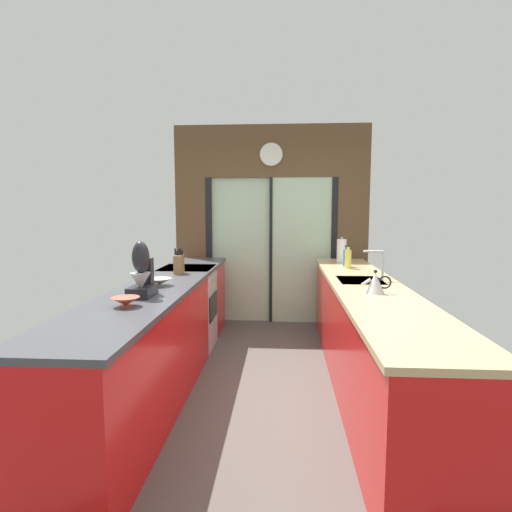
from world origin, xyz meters
TOP-DOWN VIEW (x-y plane):
  - ground_plane at (0.00, 0.60)m, footprint 5.04×7.60m
  - back_wall_unit at (0.00, 2.40)m, footprint 2.64×0.12m
  - left_counter_run at (-0.91, 0.13)m, footprint 0.62×3.80m
  - right_counter_run at (0.91, 0.30)m, footprint 0.62×3.80m
  - sink_faucet at (1.06, 0.55)m, footprint 0.19×0.02m
  - oven_range at (-0.91, 1.25)m, footprint 0.60×0.60m
  - mixing_bowl_near at (-0.89, -0.62)m, footprint 0.19×0.19m
  - mixing_bowl_far at (-0.89, 0.14)m, footprint 0.22×0.22m
  - knife_block at (-0.89, 0.82)m, footprint 0.09×0.14m
  - stand_mixer at (-0.89, -0.29)m, footprint 0.17×0.27m
  - kettle at (0.89, -0.06)m, footprint 0.23×0.15m
  - soap_bottle_near at (0.89, 1.31)m, footprint 0.07×0.07m
  - soap_bottle_far at (0.89, 1.45)m, footprint 0.07×0.07m
  - paper_towel_roll at (0.89, 1.84)m, footprint 0.13×0.13m

SIDE VIEW (x-z plane):
  - ground_plane at x=0.00m, z-range -0.02..0.00m
  - oven_range at x=-0.91m, z-range 0.00..0.92m
  - right_counter_run at x=0.91m, z-range 0.00..0.92m
  - left_counter_run at x=-0.91m, z-range 0.01..0.93m
  - mixing_bowl_far at x=-0.89m, z-range 0.92..0.99m
  - mixing_bowl_near at x=-0.89m, z-range 0.92..0.99m
  - kettle at x=0.89m, z-range 0.91..1.10m
  - knife_block at x=-0.89m, z-range 0.89..1.15m
  - soap_bottle_far at x=0.89m, z-range 0.90..1.14m
  - soap_bottle_near at x=0.89m, z-range 0.90..1.16m
  - paper_towel_roll at x=0.89m, z-range 0.90..1.22m
  - stand_mixer at x=-0.89m, z-range 0.87..1.29m
  - sink_faucet at x=1.06m, z-range 0.97..1.25m
  - back_wall_unit at x=0.00m, z-range 0.18..2.88m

